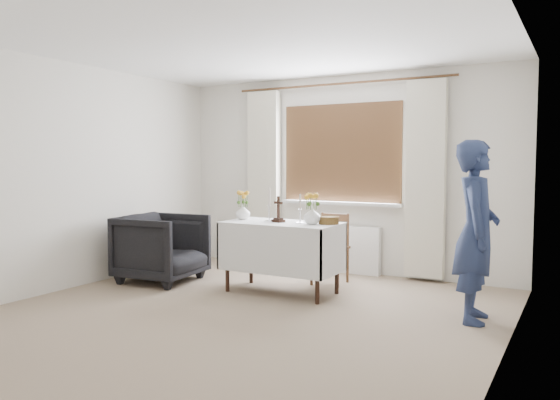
# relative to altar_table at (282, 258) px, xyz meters

# --- Properties ---
(ground) EXTENTS (5.00, 5.00, 0.00)m
(ground) POSITION_rel_altar_table_xyz_m (0.09, -1.09, -0.38)
(ground) COLOR gray
(ground) RESTS_ON ground
(altar_table) EXTENTS (1.24, 0.64, 0.76)m
(altar_table) POSITION_rel_altar_table_xyz_m (0.00, 0.00, 0.00)
(altar_table) COLOR silver
(altar_table) RESTS_ON ground
(wooden_chair) EXTENTS (0.39, 0.39, 0.81)m
(wooden_chair) POSITION_rel_altar_table_xyz_m (0.27, 0.65, 0.02)
(wooden_chair) COLOR #53351C
(wooden_chair) RESTS_ON ground
(armchair) EXTENTS (0.95, 0.93, 0.80)m
(armchair) POSITION_rel_altar_table_xyz_m (-1.50, -0.20, 0.02)
(armchair) COLOR black
(armchair) RESTS_ON ground
(person) EXTENTS (0.46, 0.63, 1.60)m
(person) POSITION_rel_altar_table_xyz_m (2.00, -0.07, 0.42)
(person) COLOR navy
(person) RESTS_ON ground
(radiator) EXTENTS (1.10, 0.10, 0.60)m
(radiator) POSITION_rel_altar_table_xyz_m (0.09, 1.33, -0.08)
(radiator) COLOR white
(radiator) RESTS_ON ground
(wooden_cross) EXTENTS (0.15, 0.13, 0.28)m
(wooden_cross) POSITION_rel_altar_table_xyz_m (-0.04, -0.00, 0.52)
(wooden_cross) COLOR black
(wooden_cross) RESTS_ON altar_table
(candlestick_left) EXTENTS (0.14, 0.14, 0.38)m
(candlestick_left) POSITION_rel_altar_table_xyz_m (-0.13, -0.03, 0.57)
(candlestick_left) COLOR white
(candlestick_left) RESTS_ON altar_table
(candlestick_right) EXTENTS (0.11, 0.11, 0.31)m
(candlestick_right) POSITION_rel_altar_table_xyz_m (0.21, 0.02, 0.53)
(candlestick_right) COLOR white
(candlestick_right) RESTS_ON altar_table
(flower_vase_left) EXTENTS (0.17, 0.17, 0.17)m
(flower_vase_left) POSITION_rel_altar_table_xyz_m (-0.52, 0.04, 0.46)
(flower_vase_left) COLOR white
(flower_vase_left) RESTS_ON altar_table
(flower_vase_right) EXTENTS (0.23, 0.23, 0.18)m
(flower_vase_right) POSITION_rel_altar_table_xyz_m (0.36, -0.01, 0.47)
(flower_vase_right) COLOR white
(flower_vase_right) RESTS_ON altar_table
(wicker_basket) EXTENTS (0.26, 0.26, 0.08)m
(wicker_basket) POSITION_rel_altar_table_xyz_m (0.51, 0.10, 0.42)
(wicker_basket) COLOR brown
(wicker_basket) RESTS_ON altar_table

